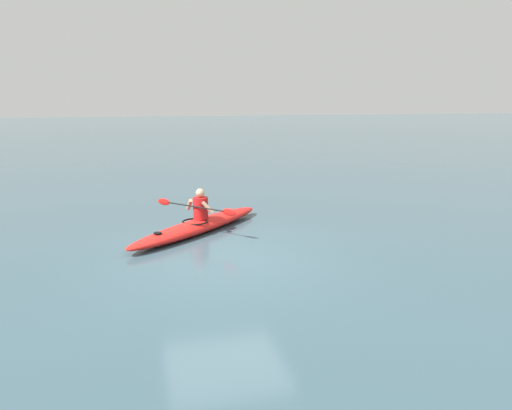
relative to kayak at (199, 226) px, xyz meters
The scene contains 3 objects.
ground_plane 2.01m from the kayak, 96.51° to the left, with size 160.00×160.00×0.00m, color #334C56.
kayak is the anchor object (origin of this frame).
kayaker 0.47m from the kayak, 138.15° to the right, with size 1.65×1.83×0.75m.
Camera 1 is at (1.73, 9.21, 3.17)m, focal length 33.71 mm.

